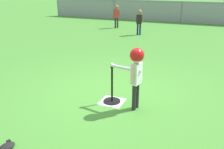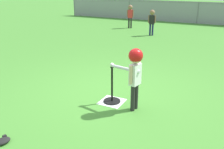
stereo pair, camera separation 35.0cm
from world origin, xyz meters
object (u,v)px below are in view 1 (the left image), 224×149
(baseball_on_tee, at_px, (112,65))
(glove_by_plate, at_px, (7,146))
(batting_tee, at_px, (112,96))
(batter_child, at_px, (136,66))
(fielder_deep_left, at_px, (139,19))
(fielder_near_right, at_px, (117,13))

(baseball_on_tee, distance_m, glove_by_plate, 2.14)
(batting_tee, distance_m, glove_by_plate, 2.02)
(baseball_on_tee, bearing_deg, batter_child, -11.04)
(fielder_deep_left, bearing_deg, baseball_on_tee, -78.00)
(batter_child, bearing_deg, baseball_on_tee, 168.96)
(batter_child, bearing_deg, fielder_near_right, 113.35)
(fielder_near_right, distance_m, glove_by_plate, 9.79)
(batting_tee, relative_size, batter_child, 0.63)
(fielder_near_right, bearing_deg, batting_tee, -69.46)
(batter_child, relative_size, glove_by_plate, 4.38)
(batting_tee, distance_m, fielder_near_right, 8.22)
(baseball_on_tee, height_order, glove_by_plate, baseball_on_tee)
(batter_child, bearing_deg, fielder_deep_left, 105.81)
(fielder_deep_left, bearing_deg, glove_by_plate, -86.03)
(fielder_deep_left, bearing_deg, fielder_near_right, 139.75)
(fielder_deep_left, relative_size, glove_by_plate, 4.17)
(baseball_on_tee, height_order, fielder_near_right, fielder_near_right)
(batting_tee, xyz_separation_m, baseball_on_tee, (0.00, -0.00, 0.62))
(baseball_on_tee, distance_m, batter_child, 0.49)
(batter_child, xyz_separation_m, fielder_near_right, (-3.36, 7.77, -0.08))
(glove_by_plate, bearing_deg, fielder_near_right, 102.36)
(fielder_near_right, bearing_deg, glove_by_plate, -77.64)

